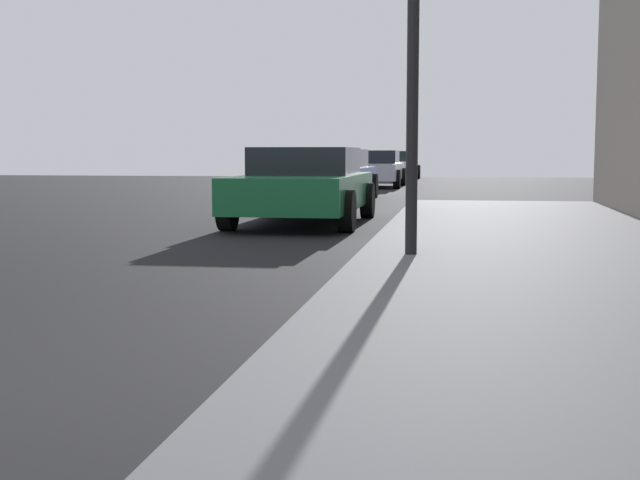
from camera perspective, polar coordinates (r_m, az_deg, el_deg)
car_green at (r=14.36m, az=-1.05°, el=3.68°), size 2.05×4.56×1.27m
car_blue at (r=21.44m, az=0.76°, el=4.37°), size 2.03×4.58×1.27m
car_silver at (r=30.13m, az=3.62°, el=4.77°), size 2.02×4.50×1.27m
car_white at (r=38.77m, az=5.14°, el=4.97°), size 1.95×4.12×1.27m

